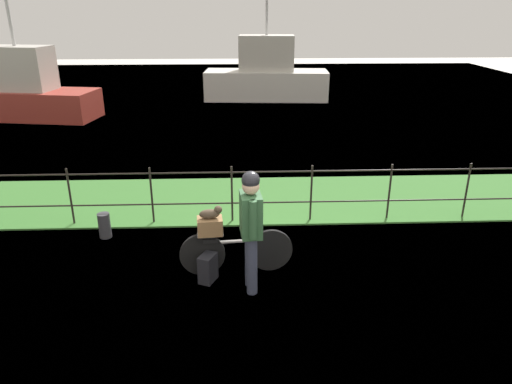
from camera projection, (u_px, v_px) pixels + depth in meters
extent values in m
plane|color=beige|center=(284.00, 295.00, 6.26)|extent=(60.00, 60.00, 0.00)
cube|color=#38702D|center=(268.00, 199.00, 9.34)|extent=(27.00, 2.40, 0.03)
plane|color=#60849E|center=(253.00, 112.00, 17.06)|extent=(30.00, 30.00, 0.00)
cylinder|color=#28231E|center=(70.00, 197.00, 8.09)|extent=(0.04, 0.04, 1.04)
cylinder|color=#28231E|center=(152.00, 196.00, 8.14)|extent=(0.04, 0.04, 1.04)
cylinder|color=#28231E|center=(232.00, 195.00, 8.19)|extent=(0.04, 0.04, 1.04)
cylinder|color=#28231E|center=(311.00, 194.00, 8.25)|extent=(0.04, 0.04, 1.04)
cylinder|color=#28231E|center=(389.00, 192.00, 8.30)|extent=(0.04, 0.04, 1.04)
cylinder|color=#28231E|center=(466.00, 191.00, 8.35)|extent=(0.04, 0.04, 1.04)
cylinder|color=#28231E|center=(272.00, 202.00, 8.28)|extent=(18.00, 0.03, 0.03)
cylinder|color=#28231E|center=(272.00, 172.00, 8.07)|extent=(18.00, 0.03, 0.03)
cylinder|color=black|center=(270.00, 250.00, 6.75)|extent=(0.64, 0.10, 0.64)
cylinder|color=black|center=(203.00, 254.00, 6.63)|extent=(0.64, 0.10, 0.64)
cylinder|color=#BCB7B2|center=(237.00, 241.00, 6.63)|extent=(0.76, 0.11, 0.04)
cube|color=black|center=(210.00, 240.00, 6.57)|extent=(0.21, 0.11, 0.06)
cube|color=slate|center=(210.00, 234.00, 6.53)|extent=(0.37, 0.19, 0.02)
cube|color=olive|center=(210.00, 226.00, 6.49)|extent=(0.37, 0.28, 0.23)
ellipsoid|color=#4C3D2D|center=(209.00, 214.00, 6.42)|extent=(0.29, 0.16, 0.13)
sphere|color=#4C3D2D|center=(218.00, 210.00, 6.41)|extent=(0.11, 0.11, 0.11)
cylinder|color=#383D51|center=(250.00, 258.00, 6.35)|extent=(0.14, 0.14, 0.82)
cylinder|color=#383D51|center=(252.00, 266.00, 6.17)|extent=(0.14, 0.14, 0.82)
cube|color=#2D5633|center=(251.00, 215.00, 6.01)|extent=(0.29, 0.42, 0.56)
cylinder|color=#2D5633|center=(249.00, 206.00, 6.20)|extent=(0.10, 0.10, 0.50)
cylinder|color=#2D5633|center=(253.00, 220.00, 5.80)|extent=(0.10, 0.10, 0.50)
sphere|color=tan|center=(251.00, 186.00, 5.86)|extent=(0.22, 0.22, 0.22)
sphere|color=black|center=(251.00, 180.00, 5.84)|extent=(0.23, 0.23, 0.23)
cube|color=black|center=(208.00, 268.00, 6.52)|extent=(0.28, 0.33, 0.40)
cylinder|color=#38383D|center=(105.00, 225.00, 7.76)|extent=(0.20, 0.20, 0.42)
cube|color=#9E3328|center=(25.00, 104.00, 15.97)|extent=(5.07, 2.45, 0.95)
cube|color=#B7B2A8|center=(18.00, 68.00, 15.53)|extent=(2.30, 1.50, 1.41)
cylinder|color=#B2B2B2|center=(10.00, 20.00, 14.98)|extent=(0.10, 0.10, 1.60)
cube|color=silver|center=(266.00, 85.00, 19.19)|extent=(5.01, 2.03, 1.14)
cube|color=#B7B2A8|center=(266.00, 53.00, 18.73)|extent=(2.24, 1.33, 1.36)
cylinder|color=#B2B2B2|center=(267.00, 13.00, 18.19)|extent=(0.10, 0.10, 1.60)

